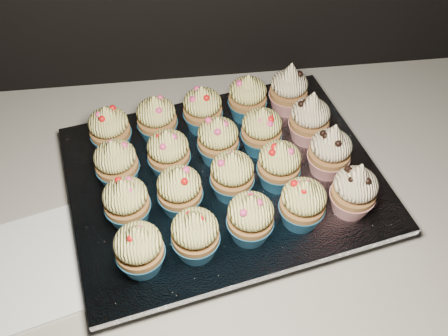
% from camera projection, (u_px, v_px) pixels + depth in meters
% --- Properties ---
extents(cabinet, '(2.40, 0.60, 0.86)m').
position_uv_depth(cabinet, '(167.00, 334.00, 1.10)').
color(cabinet, black).
rests_on(cabinet, ground).
extents(worktop, '(2.44, 0.64, 0.04)m').
position_uv_depth(worktop, '(142.00, 216.00, 0.76)').
color(worktop, beige).
rests_on(worktop, cabinet).
extents(napkin, '(0.22, 0.22, 0.00)m').
position_uv_depth(napkin, '(18.00, 272.00, 0.68)').
color(napkin, white).
rests_on(napkin, worktop).
extents(baking_tray, '(0.47, 0.39, 0.02)m').
position_uv_depth(baking_tray, '(224.00, 185.00, 0.76)').
color(baking_tray, black).
rests_on(baking_tray, worktop).
extents(foil_lining, '(0.51, 0.43, 0.01)m').
position_uv_depth(foil_lining, '(224.00, 178.00, 0.75)').
color(foil_lining, silver).
rests_on(foil_lining, baking_tray).
extents(cupcake_0, '(0.06, 0.06, 0.08)m').
position_uv_depth(cupcake_0, '(139.00, 249.00, 0.62)').
color(cupcake_0, '#1B5B83').
rests_on(cupcake_0, foil_lining).
extents(cupcake_1, '(0.06, 0.06, 0.08)m').
position_uv_depth(cupcake_1, '(195.00, 235.00, 0.63)').
color(cupcake_1, '#1B5B83').
rests_on(cupcake_1, foil_lining).
extents(cupcake_2, '(0.06, 0.06, 0.08)m').
position_uv_depth(cupcake_2, '(250.00, 218.00, 0.65)').
color(cupcake_2, '#1B5B83').
rests_on(cupcake_2, foil_lining).
extents(cupcake_3, '(0.06, 0.06, 0.08)m').
position_uv_depth(cupcake_3, '(303.00, 203.00, 0.67)').
color(cupcake_3, '#1B5B83').
rests_on(cupcake_3, foil_lining).
extents(cupcake_4, '(0.06, 0.06, 0.10)m').
position_uv_depth(cupcake_4, '(354.00, 190.00, 0.68)').
color(cupcake_4, '#A31617').
rests_on(cupcake_4, foil_lining).
extents(cupcake_5, '(0.06, 0.06, 0.08)m').
position_uv_depth(cupcake_5, '(127.00, 202.00, 0.67)').
color(cupcake_5, '#1B5B83').
rests_on(cupcake_5, foil_lining).
extents(cupcake_6, '(0.06, 0.06, 0.08)m').
position_uv_depth(cupcake_6, '(180.00, 190.00, 0.68)').
color(cupcake_6, '#1B5B83').
rests_on(cupcake_6, foil_lining).
extents(cupcake_7, '(0.06, 0.06, 0.08)m').
position_uv_depth(cupcake_7, '(232.00, 175.00, 0.70)').
color(cupcake_7, '#1B5B83').
rests_on(cupcake_7, foil_lining).
extents(cupcake_8, '(0.06, 0.06, 0.08)m').
position_uv_depth(cupcake_8, '(279.00, 165.00, 0.71)').
color(cupcake_8, '#1B5B83').
rests_on(cupcake_8, foil_lining).
extents(cupcake_9, '(0.06, 0.06, 0.10)m').
position_uv_depth(cupcake_9, '(330.00, 151.00, 0.72)').
color(cupcake_9, '#A31617').
rests_on(cupcake_9, foil_lining).
extents(cupcake_10, '(0.06, 0.06, 0.08)m').
position_uv_depth(cupcake_10, '(117.00, 163.00, 0.71)').
color(cupcake_10, '#1B5B83').
rests_on(cupcake_10, foil_lining).
extents(cupcake_11, '(0.06, 0.06, 0.08)m').
position_uv_depth(cupcake_11, '(169.00, 153.00, 0.73)').
color(cupcake_11, '#1B5B83').
rests_on(cupcake_11, foil_lining).
extents(cupcake_12, '(0.06, 0.06, 0.08)m').
position_uv_depth(cupcake_12, '(218.00, 140.00, 0.74)').
color(cupcake_12, '#1B5B83').
rests_on(cupcake_12, foil_lining).
extents(cupcake_13, '(0.06, 0.06, 0.08)m').
position_uv_depth(cupcake_13, '(261.00, 131.00, 0.76)').
color(cupcake_13, '#1B5B83').
rests_on(cupcake_13, foil_lining).
extents(cupcake_14, '(0.06, 0.06, 0.10)m').
position_uv_depth(cupcake_14, '(309.00, 119.00, 0.77)').
color(cupcake_14, '#A31617').
rests_on(cupcake_14, foil_lining).
extents(cupcake_15, '(0.06, 0.06, 0.08)m').
position_uv_depth(cupcake_15, '(110.00, 130.00, 0.76)').
color(cupcake_15, '#1B5B83').
rests_on(cupcake_15, foil_lining).
extents(cupcake_16, '(0.06, 0.06, 0.08)m').
position_uv_depth(cupcake_16, '(157.00, 119.00, 0.77)').
color(cupcake_16, '#1B5B83').
rests_on(cupcake_16, foil_lining).
extents(cupcake_17, '(0.06, 0.06, 0.08)m').
position_uv_depth(cupcake_17, '(203.00, 109.00, 0.79)').
color(cupcake_17, '#1B5B83').
rests_on(cupcake_17, foil_lining).
extents(cupcake_18, '(0.06, 0.06, 0.08)m').
position_uv_depth(cupcake_18, '(248.00, 98.00, 0.80)').
color(cupcake_18, '#1B5B83').
rests_on(cupcake_18, foil_lining).
extents(cupcake_19, '(0.06, 0.06, 0.10)m').
position_uv_depth(cupcake_19, '(289.00, 90.00, 0.81)').
color(cupcake_19, '#A31617').
rests_on(cupcake_19, foil_lining).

